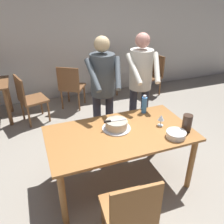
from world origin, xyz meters
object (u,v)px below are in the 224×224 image
at_px(person_standing_beside, 141,80).
at_px(background_chair_1, 29,98).
at_px(cake_on_platter, 116,125).
at_px(hurricane_lamp, 187,123).
at_px(background_chair_0, 152,74).
at_px(plate_stack, 176,134).
at_px(chair_near_side, 130,211).
at_px(cake_knife, 111,121).
at_px(wine_glass_near, 161,118).
at_px(main_dining_table, 120,140).
at_px(background_chair_3, 108,75).
at_px(person_cutting_cake, 103,86).
at_px(background_chair_2, 71,85).
at_px(water_bottle, 144,105).

height_order(person_standing_beside, background_chair_1, person_standing_beside).
bearing_deg(person_standing_beside, cake_on_platter, -134.88).
distance_m(hurricane_lamp, background_chair_0, 2.85).
xyz_separation_m(plate_stack, chair_near_side, (-0.80, -0.53, -0.29)).
bearing_deg(cake_knife, hurricane_lamp, -22.66).
distance_m(wine_glass_near, background_chair_1, 2.52).
bearing_deg(main_dining_table, background_chair_3, 73.32).
height_order(person_cutting_cake, chair_near_side, person_cutting_cake).
height_order(plate_stack, background_chair_3, background_chair_3).
distance_m(plate_stack, background_chair_3, 2.95).
relative_size(hurricane_lamp, person_standing_beside, 0.12).
height_order(main_dining_table, wine_glass_near, wine_glass_near).
height_order(cake_knife, background_chair_2, background_chair_2).
bearing_deg(background_chair_2, water_bottle, -73.12).
xyz_separation_m(person_cutting_cake, background_chair_3, (0.77, 1.95, -0.58)).
bearing_deg(main_dining_table, person_cutting_cake, 88.36).
xyz_separation_m(cake_on_platter, background_chair_0, (1.79, 2.29, -0.31)).
xyz_separation_m(water_bottle, hurricane_lamp, (0.25, -0.59, -0.01)).
relative_size(background_chair_0, background_chair_1, 1.00).
relative_size(background_chair_2, background_chair_3, 1.00).
bearing_deg(chair_near_side, cake_knife, 79.87).
bearing_deg(wine_glass_near, person_cutting_cake, 125.62).
bearing_deg(main_dining_table, background_chair_0, 53.35).
bearing_deg(cake_knife, wine_glass_near, -11.74).
bearing_deg(background_chair_1, background_chair_0, 8.18).
relative_size(cake_on_platter, plate_stack, 1.55).
height_order(plate_stack, water_bottle, water_bottle).
relative_size(cake_knife, background_chair_2, 0.30).
relative_size(plate_stack, person_standing_beside, 0.13).
relative_size(chair_near_side, background_chair_1, 1.00).
height_order(plate_stack, wine_glass_near, wine_glass_near).
relative_size(main_dining_table, background_chair_0, 1.88).
height_order(cake_knife, chair_near_side, chair_near_side).
distance_m(cake_on_platter, person_standing_beside, 0.90).
xyz_separation_m(cake_on_platter, wine_glass_near, (0.53, -0.12, 0.05)).
xyz_separation_m(cake_knife, chair_near_side, (-0.17, -0.94, -0.37)).
bearing_deg(person_standing_beside, water_bottle, -107.35).
height_order(cake_on_platter, wine_glass_near, wine_glass_near).
distance_m(plate_stack, background_chair_0, 2.97).
bearing_deg(water_bottle, cake_on_platter, -152.82).
bearing_deg(background_chair_1, cake_on_platter, -63.95).
distance_m(hurricane_lamp, background_chair_1, 2.81).
bearing_deg(background_chair_1, background_chair_2, 20.80).
relative_size(cake_knife, hurricane_lamp, 1.29).
bearing_deg(person_cutting_cake, background_chair_1, 125.95).
relative_size(cake_knife, background_chair_0, 0.30).
xyz_separation_m(person_standing_beside, background_chair_2, (-0.71, 1.61, -0.58)).
distance_m(main_dining_table, background_chair_2, 2.32).
height_order(person_cutting_cake, background_chair_0, person_cutting_cake).
height_order(cake_knife, background_chair_3, background_chair_3).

